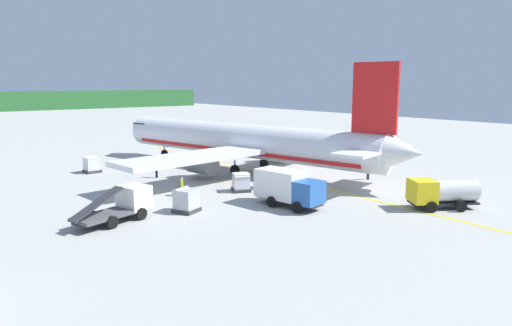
% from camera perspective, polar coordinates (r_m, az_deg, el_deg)
% --- Properties ---
extents(airliner_foreground, '(34.41, 41.35, 11.90)m').
position_cam_1_polar(airliner_foreground, '(52.75, -1.54, 2.70)').
color(airliner_foreground, white).
rests_on(airliner_foreground, ground).
extents(service_truck_fuel, '(5.55, 4.58, 2.40)m').
position_cam_1_polar(service_truck_fuel, '(39.73, 22.11, -3.34)').
color(service_truck_fuel, yellow).
rests_on(service_truck_fuel, ground).
extents(service_truck_baggage, '(6.40, 3.72, 2.57)m').
position_cam_1_polar(service_truck_baggage, '(35.37, -16.11, -4.91)').
color(service_truck_baggage, white).
rests_on(service_truck_baggage, ground).
extents(service_truck_catering, '(3.16, 6.11, 2.94)m').
position_cam_1_polar(service_truck_catering, '(37.60, 3.97, -3.01)').
color(service_truck_catering, '#2659A5').
rests_on(service_truck_catering, ground).
extents(cargo_container_near, '(1.78, 1.78, 1.86)m').
position_cam_1_polar(cargo_container_near, '(55.09, -19.77, -0.22)').
color(cargo_container_near, '#333338').
rests_on(cargo_container_near, ground).
extents(cargo_container_mid, '(2.15, 2.15, 1.82)m').
position_cam_1_polar(cargo_container_mid, '(42.84, -1.87, -2.41)').
color(cargo_container_mid, '#333338').
rests_on(cargo_container_mid, ground).
extents(cargo_container_far, '(2.27, 2.27, 1.94)m').
position_cam_1_polar(cargo_container_far, '(36.44, -8.70, -4.64)').
color(cargo_container_far, '#333338').
rests_on(cargo_container_far, ground).
extents(crew_marshaller, '(0.33, 0.61, 1.68)m').
position_cam_1_polar(crew_marshaller, '(50.13, -12.29, -0.67)').
color(crew_marshaller, '#191E33').
rests_on(crew_marshaller, ground).
extents(crew_loader_left, '(0.61, 0.34, 1.66)m').
position_cam_1_polar(crew_loader_left, '(49.41, 13.78, -0.90)').
color(crew_loader_left, '#191E33').
rests_on(crew_loader_left, ground).
extents(crew_loader_right, '(0.40, 0.58, 1.69)m').
position_cam_1_polar(crew_loader_right, '(41.67, -9.21, -2.70)').
color(crew_loader_right, '#191E33').
rests_on(crew_loader_right, ground).
extents(apron_guide_line, '(0.30, 60.00, 0.01)m').
position_cam_1_polar(apron_guide_line, '(50.25, 2.08, -1.57)').
color(apron_guide_line, yellow).
rests_on(apron_guide_line, ground).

